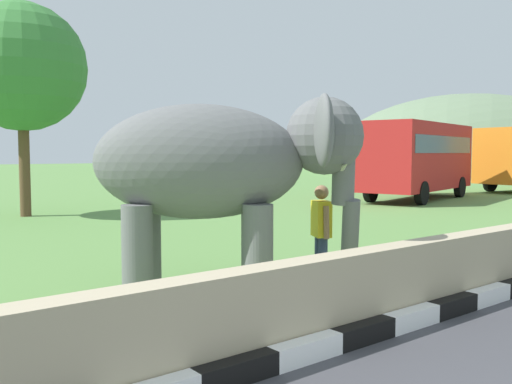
% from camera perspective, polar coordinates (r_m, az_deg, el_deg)
% --- Properties ---
extents(striped_curb, '(16.20, 0.20, 0.24)m').
position_cam_1_polar(striped_curb, '(5.27, -6.20, -18.94)').
color(striped_curb, white).
rests_on(striped_curb, ground_plane).
extents(barrier_parapet, '(28.00, 0.36, 1.00)m').
position_cam_1_polar(barrier_parapet, '(6.82, 9.57, -10.24)').
color(barrier_parapet, tan).
rests_on(barrier_parapet, ground_plane).
extents(elephant, '(3.94, 3.63, 3.01)m').
position_cam_1_polar(elephant, '(8.30, -3.33, 2.70)').
color(elephant, slate).
rests_on(elephant, ground_plane).
extents(person_handler, '(0.40, 0.61, 1.66)m').
position_cam_1_polar(person_handler, '(9.12, 6.67, -3.87)').
color(person_handler, navy).
rests_on(person_handler, ground_plane).
extents(bus_red, '(8.44, 4.48, 3.50)m').
position_cam_1_polar(bus_red, '(26.95, 16.23, 3.67)').
color(bus_red, '#B21E1E').
rests_on(bus_red, ground_plane).
extents(tree_distant, '(4.31, 4.31, 7.21)m').
position_cam_1_polar(tree_distant, '(20.78, -22.80, 11.64)').
color(tree_distant, brown).
rests_on(tree_distant, ground_plane).
extents(hill_east, '(36.05, 28.84, 17.30)m').
position_cam_1_polar(hill_east, '(67.39, 20.90, 1.92)').
color(hill_east, slate).
rests_on(hill_east, ground_plane).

